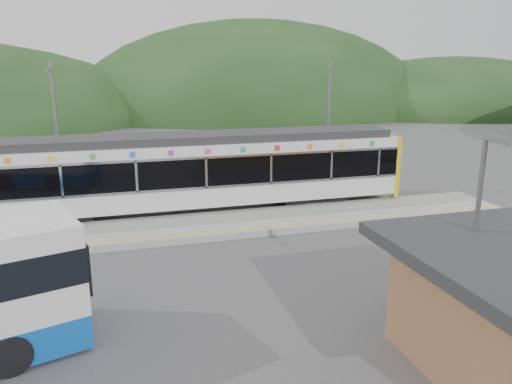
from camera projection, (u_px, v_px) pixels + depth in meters
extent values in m
plane|color=#4C4C4F|center=(246.00, 255.00, 18.49)|extent=(120.00, 120.00, 0.00)
ellipsoid|color=#1E3D19|center=(257.00, 112.00, 73.03)|extent=(52.00, 39.00, 26.00)
ellipsoid|color=#1E3D19|center=(452.00, 111.00, 75.22)|extent=(44.00, 33.00, 16.00)
cube|color=#9E9E99|center=(226.00, 224.00, 21.52)|extent=(26.00, 3.20, 0.30)
cube|color=yellow|center=(233.00, 230.00, 20.28)|extent=(26.00, 0.10, 0.01)
cube|color=black|center=(56.00, 217.00, 22.10)|extent=(3.20, 2.20, 0.56)
cube|color=black|center=(309.00, 197.00, 25.31)|extent=(3.20, 2.20, 0.56)
cube|color=silver|center=(191.00, 191.00, 23.52)|extent=(20.00, 2.90, 0.92)
cube|color=black|center=(190.00, 167.00, 23.22)|extent=(20.00, 2.96, 1.45)
cube|color=silver|center=(195.00, 188.00, 22.00)|extent=(20.00, 0.05, 0.10)
cube|color=silver|center=(195.00, 158.00, 21.66)|extent=(20.00, 0.05, 0.10)
cube|color=silver|center=(189.00, 147.00, 22.99)|extent=(20.00, 2.90, 0.45)
cube|color=#2D2D30|center=(189.00, 138.00, 22.89)|extent=(19.40, 2.50, 0.36)
cube|color=#DBC30B|center=(383.00, 162.00, 26.01)|extent=(0.24, 2.92, 3.00)
cube|color=silver|center=(61.00, 181.00, 20.35)|extent=(0.10, 0.05, 1.35)
cube|color=silver|center=(137.00, 177.00, 21.16)|extent=(0.10, 0.05, 1.35)
cube|color=silver|center=(206.00, 173.00, 21.96)|extent=(0.10, 0.05, 1.35)
cube|color=silver|center=(271.00, 169.00, 22.76)|extent=(0.10, 0.05, 1.35)
cube|color=silver|center=(331.00, 165.00, 23.57)|extent=(0.10, 0.05, 1.35)
cube|color=silver|center=(379.00, 162.00, 24.24)|extent=(0.10, 0.05, 1.35)
cube|color=orange|center=(8.00, 161.00, 19.62)|extent=(0.22, 0.04, 0.22)
cube|color=yellow|center=(51.00, 159.00, 20.04)|extent=(0.22, 0.04, 0.22)
cube|color=green|center=(93.00, 157.00, 20.47)|extent=(0.22, 0.04, 0.22)
cube|color=blue|center=(133.00, 155.00, 20.90)|extent=(0.22, 0.04, 0.22)
cube|color=purple|center=(171.00, 153.00, 21.33)|extent=(0.22, 0.04, 0.22)
cube|color=#E54C8C|center=(208.00, 151.00, 21.76)|extent=(0.22, 0.04, 0.22)
cube|color=#19A5A5|center=(243.00, 149.00, 22.19)|extent=(0.22, 0.04, 0.22)
cube|color=red|center=(277.00, 148.00, 22.62)|extent=(0.22, 0.04, 0.22)
cube|color=orange|center=(310.00, 146.00, 23.04)|extent=(0.22, 0.04, 0.22)
cube|color=yellow|center=(342.00, 145.00, 23.47)|extent=(0.22, 0.04, 0.22)
cube|color=green|center=(372.00, 143.00, 23.90)|extent=(0.22, 0.04, 0.22)
cylinder|color=slate|center=(57.00, 137.00, 23.75)|extent=(0.18, 0.18, 7.00)
cube|color=slate|center=(49.00, 70.00, 22.23)|extent=(0.08, 1.80, 0.08)
cylinder|color=slate|center=(328.00, 127.00, 27.50)|extent=(0.18, 0.18, 7.00)
cube|color=slate|center=(337.00, 69.00, 25.98)|extent=(0.08, 1.80, 0.08)
cylinder|color=black|center=(2.00, 331.00, 12.27)|extent=(1.78, 3.00, 0.98)
cylinder|color=slate|center=(474.00, 244.00, 11.99)|extent=(0.12, 0.12, 5.34)
cube|color=slate|center=(499.00, 140.00, 10.97)|extent=(0.40, 0.88, 0.12)
cube|color=silver|center=(512.00, 146.00, 10.62)|extent=(0.39, 0.28, 0.12)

